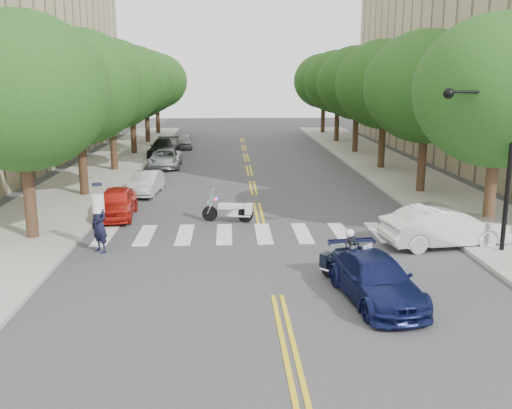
{
  "coord_description": "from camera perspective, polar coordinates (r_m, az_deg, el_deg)",
  "views": [
    {
      "loc": [
        -1.34,
        -15.22,
        6.12
      ],
      "look_at": [
        -0.32,
        6.03,
        1.3
      ],
      "focal_mm": 40.0,
      "sensor_mm": 36.0,
      "label": 1
    }
  ],
  "objects": [
    {
      "name": "sidewalk_left",
      "position": [
        38.58,
        -14.96,
        3.32
      ],
      "size": [
        5.0,
        60.0,
        0.15
      ],
      "primitive_type": "cube",
      "color": "#9E9991",
      "rests_on": "ground"
    },
    {
      "name": "parked_car_e",
      "position": [
        49.67,
        -7.24,
        6.31
      ],
      "size": [
        1.69,
        3.72,
        1.24
      ],
      "primitive_type": "imported",
      "rotation": [
        0.0,
        0.0,
        0.07
      ],
      "color": "gray",
      "rests_on": "ground"
    },
    {
      "name": "tree_r_3",
      "position": [
        46.34,
        10.1,
        11.88
      ],
      "size": [
        6.4,
        6.4,
        8.45
      ],
      "color": "#382316",
      "rests_on": "ground"
    },
    {
      "name": "tree_r_2",
      "position": [
        38.58,
        12.75,
        11.62
      ],
      "size": [
        6.4,
        6.4,
        8.45
      ],
      "color": "#382316",
      "rests_on": "ground"
    },
    {
      "name": "parked_car_a",
      "position": [
        25.79,
        -13.78,
        0.18
      ],
      "size": [
        1.74,
        3.95,
        1.32
      ],
      "primitive_type": "imported",
      "rotation": [
        0.0,
        0.0,
        0.05
      ],
      "color": "red",
      "rests_on": "ground"
    },
    {
      "name": "tree_l_2",
      "position": [
        37.96,
        -14.39,
        11.53
      ],
      "size": [
        6.4,
        6.4,
        8.45
      ],
      "color": "#382316",
      "rests_on": "ground"
    },
    {
      "name": "parked_car_b",
      "position": [
        30.54,
        -10.93,
        2.12
      ],
      "size": [
        1.59,
        3.72,
        1.19
      ],
      "primitive_type": "imported",
      "rotation": [
        0.0,
        0.0,
        -0.09
      ],
      "color": "silver",
      "rests_on": "ground"
    },
    {
      "name": "tree_l_3",
      "position": [
        45.83,
        -12.39,
        11.77
      ],
      "size": [
        6.4,
        6.4,
        8.45
      ],
      "color": "#382316",
      "rests_on": "ground"
    },
    {
      "name": "tree_r_0",
      "position": [
        23.52,
        23.18,
        10.38
      ],
      "size": [
        6.4,
        6.4,
        8.45
      ],
      "color": "#382316",
      "rests_on": "ground"
    },
    {
      "name": "tree_l_5",
      "position": [
        61.67,
        -9.93,
        12.06
      ],
      "size": [
        6.4,
        6.4,
        8.45
      ],
      "color": "#382316",
      "rests_on": "ground"
    },
    {
      "name": "sidewalk_right",
      "position": [
        39.23,
        13.34,
        3.56
      ],
      "size": [
        5.0,
        60.0,
        0.15
      ],
      "primitive_type": "cube",
      "color": "#9E9991",
      "rests_on": "ground"
    },
    {
      "name": "tree_l_4",
      "position": [
        53.74,
        -10.98,
        11.94
      ],
      "size": [
        6.4,
        6.4,
        8.45
      ],
      "color": "#382316",
      "rests_on": "ground"
    },
    {
      "name": "sedan_blue",
      "position": [
        16.22,
        11.89,
        -7.34
      ],
      "size": [
        2.31,
        4.48,
        1.24
      ],
      "primitive_type": "imported",
      "rotation": [
        0.0,
        0.0,
        0.14
      ],
      "color": "#0F1541",
      "rests_on": "ground"
    },
    {
      "name": "convertible",
      "position": [
        21.89,
        18.34,
        -2.1
      ],
      "size": [
        4.75,
        2.26,
        1.5
      ],
      "primitive_type": "imported",
      "rotation": [
        0.0,
        0.0,
        1.72
      ],
      "color": "white",
      "rests_on": "ground"
    },
    {
      "name": "officer_standing",
      "position": [
        20.78,
        -15.39,
        -1.96
      ],
      "size": [
        0.86,
        0.85,
        2.0
      ],
      "primitive_type": "imported",
      "rotation": [
        0.0,
        0.0,
        -0.75
      ],
      "color": "black",
      "rests_on": "ground"
    },
    {
      "name": "motorcycle_police",
      "position": [
        17.41,
        9.14,
        -5.37
      ],
      "size": [
        1.6,
        1.65,
        1.68
      ],
      "rotation": [
        0.0,
        0.0,
        3.91
      ],
      "color": "black",
      "rests_on": "ground"
    },
    {
      "name": "tree_r_1",
      "position": [
        30.93,
        16.71,
        11.2
      ],
      "size": [
        6.4,
        6.4,
        8.45
      ],
      "color": "#382316",
      "rests_on": "ground"
    },
    {
      "name": "parked_car_c",
      "position": [
        39.34,
        -9.06,
        4.57
      ],
      "size": [
        2.14,
        4.47,
        1.23
      ],
      "primitive_type": "imported",
      "rotation": [
        0.0,
        0.0,
        0.02
      ],
      "color": "#A6AAAE",
      "rests_on": "ground"
    },
    {
      "name": "tree_l_0",
      "position": [
        22.5,
        -22.51,
        10.38
      ],
      "size": [
        6.4,
        6.4,
        8.45
      ],
      "color": "#382316",
      "rests_on": "ground"
    },
    {
      "name": "tree_r_5",
      "position": [
        62.05,
        6.8,
        12.16
      ],
      "size": [
        6.4,
        6.4,
        8.45
      ],
      "color": "#382316",
      "rests_on": "ground"
    },
    {
      "name": "ground",
      "position": [
        16.45,
        2.14,
        -9.08
      ],
      "size": [
        140.0,
        140.0,
        0.0
      ],
      "primitive_type": "plane",
      "color": "#38383A",
      "rests_on": "ground"
    },
    {
      "name": "motorcycle_parked",
      "position": [
        24.35,
        -2.41,
        -0.6
      ],
      "size": [
        2.2,
        0.76,
        1.43
      ],
      "rotation": [
        0.0,
        0.0,
        1.4
      ],
      "color": "black",
      "rests_on": "ground"
    },
    {
      "name": "traffic_signal_pole",
      "position": [
        20.93,
        23.01,
        5.18
      ],
      "size": [
        2.82,
        0.42,
        6.0
      ],
      "color": "black",
      "rests_on": "ground"
    },
    {
      "name": "tree_r_4",
      "position": [
        54.18,
        8.21,
        12.04
      ],
      "size": [
        6.4,
        6.4,
        8.45
      ],
      "color": "#382316",
      "rests_on": "ground"
    },
    {
      "name": "parked_car_d",
      "position": [
        44.33,
        -9.21,
        5.58
      ],
      "size": [
        2.22,
        4.92,
        1.4
      ],
      "primitive_type": "imported",
      "rotation": [
        0.0,
        0.0,
        -0.06
      ],
      "color": "black",
      "rests_on": "ground"
    },
    {
      "name": "tree_l_1",
      "position": [
        30.16,
        -17.42,
        11.12
      ],
      "size": [
        6.4,
        6.4,
        8.45
      ],
      "color": "#382316",
      "rests_on": "ground"
    }
  ]
}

